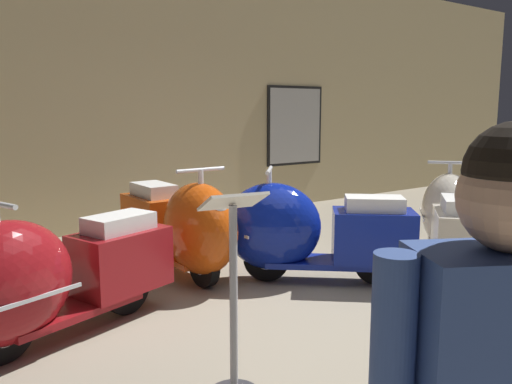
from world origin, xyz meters
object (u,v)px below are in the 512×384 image
(scooter_0, at_px, (46,277))
(scooter_3, at_px, (451,219))
(scooter_2, at_px, (303,231))
(scooter_1, at_px, (185,227))
(info_stanchion, at_px, (234,313))

(scooter_0, distance_m, scooter_3, 3.83)
(scooter_0, bearing_deg, scooter_2, 161.29)
(scooter_1, height_order, scooter_3, scooter_1)
(scooter_2, bearing_deg, scooter_3, -154.76)
(scooter_1, xyz_separation_m, scooter_3, (2.39, -1.20, -0.02))
(scooter_0, height_order, info_stanchion, info_stanchion)
(scooter_1, distance_m, info_stanchion, 2.14)
(info_stanchion, bearing_deg, scooter_2, 38.58)
(scooter_3, bearing_deg, info_stanchion, 154.27)
(scooter_0, xyz_separation_m, info_stanchion, (0.65, -1.27, 0.01))
(scooter_1, distance_m, scooter_2, 1.10)
(scooter_0, height_order, scooter_3, scooter_3)
(scooter_3, xyz_separation_m, info_stanchion, (-3.16, -0.80, 0.01))
(scooter_1, relative_size, scooter_2, 1.09)
(scooter_0, relative_size, info_stanchion, 1.51)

